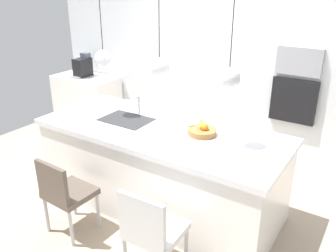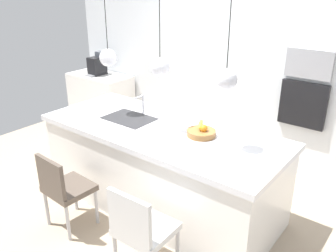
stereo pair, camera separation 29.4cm
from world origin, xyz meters
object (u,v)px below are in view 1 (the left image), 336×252
Objects in this scene: coffee_machine at (83,67)px; microwave at (299,61)px; chair_near at (65,192)px; fruit_bowl at (202,130)px; oven at (294,101)px; chair_middle at (151,229)px.

microwave is (3.40, 0.30, 0.44)m from coffee_machine.
fruit_bowl is at bearing 46.95° from chair_near.
fruit_bowl is 0.53× the size of microwave.
oven is (0.51, 1.48, -0.01)m from fruit_bowl.
coffee_machine is 0.68× the size of oven.
coffee_machine is 0.46× the size of chair_near.
chair_near is (1.93, -2.20, -0.56)m from coffee_machine.
coffee_machine reaches higher than chair_middle.
fruit_bowl is at bearing -22.27° from coffee_machine.
fruit_bowl is 0.33× the size of chair_middle.
oven is 2.94m from chair_near.
fruit_bowl reaches higher than chair_near.
oven is (0.00, 0.00, -0.50)m from microwave.
fruit_bowl is 1.48m from chair_near.
coffee_machine is (-2.88, 1.18, 0.06)m from fruit_bowl.
chair_middle is (1.04, -0.01, 0.01)m from chair_near.
microwave is at bearing 70.90° from fruit_bowl.
oven is 0.67× the size of chair_near.
microwave is 0.65× the size of chair_near.
chair_middle is (-0.42, -2.50, -0.49)m from oven.
coffee_machine is 0.43× the size of chair_middle.
coffee_machine is 2.98m from chair_near.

